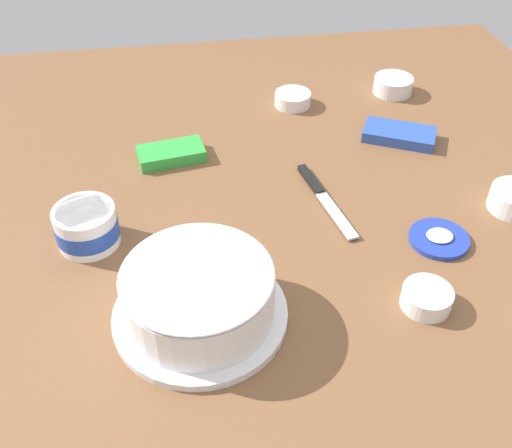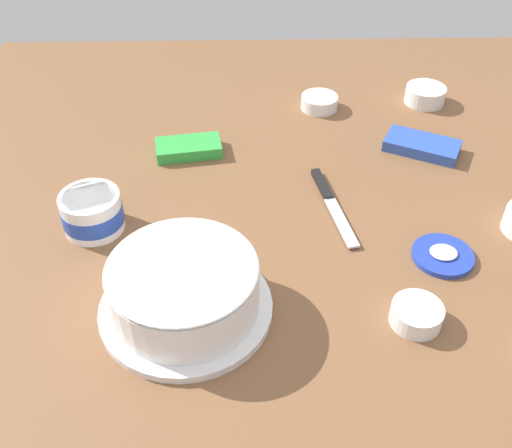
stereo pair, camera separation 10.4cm
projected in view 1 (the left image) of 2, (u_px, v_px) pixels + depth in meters
The scene contains 10 objects.
ground_plane at pixel (280, 204), 1.14m from camera, with size 1.54×1.54×0.00m, color brown.
frosted_cake at pixel (199, 295), 0.89m from camera, with size 0.27×0.27×0.11m.
frosting_tub at pixel (86, 226), 1.03m from camera, with size 0.11×0.11×0.07m.
frosting_tub_lid at pixel (439, 238), 1.06m from camera, with size 0.11×0.11×0.02m.
spreading_knife at pixel (321, 194), 1.16m from camera, with size 0.07×0.24×0.01m.
sprinkle_bowl_pink at pixel (293, 99), 1.42m from camera, with size 0.09×0.09×0.03m.
sprinkle_bowl_orange at pixel (393, 85), 1.46m from camera, with size 0.10×0.10×0.04m.
sprinkle_bowl_yellow at pixel (427, 297), 0.93m from camera, with size 0.08×0.08×0.03m.
candy_box_lower at pixel (171, 154), 1.25m from camera, with size 0.14×0.07×0.03m, color green.
candy_box_upper at pixel (399, 134), 1.31m from camera, with size 0.15×0.08×0.02m, color #2D51B2.
Camera 1 is at (0.18, 0.87, 0.72)m, focal length 41.49 mm.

